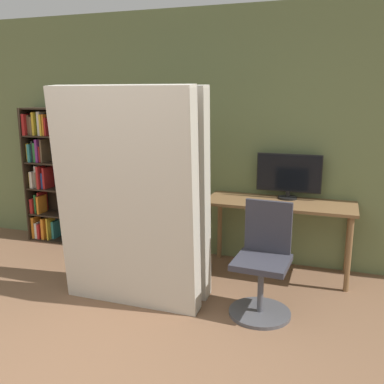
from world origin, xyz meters
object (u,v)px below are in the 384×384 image
monitor (289,175)px  mattress_near (126,201)px  mattress_far (142,193)px  office_chair (263,269)px  bookshelf (51,174)px

monitor → mattress_near: (-1.18, -1.29, -0.06)m
mattress_far → office_chair: bearing=-2.3°
monitor → bookshelf: bearing=-179.8°
bookshelf → mattress_far: 1.98m
bookshelf → mattress_far: bearing=-29.6°
mattress_far → monitor: bearing=40.0°
mattress_near → mattress_far: (0.00, 0.31, -0.00)m
monitor → mattress_far: 1.54m
office_chair → mattress_near: (-1.12, -0.26, 0.56)m
mattress_near → mattress_far: size_ratio=1.00×
office_chair → bookshelf: (-2.83, 1.02, 0.46)m
monitor → bookshelf: bookshelf is taller
monitor → mattress_near: size_ratio=0.35×
office_chair → bookshelf: 3.04m
bookshelf → mattress_near: (1.72, -1.28, 0.10)m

